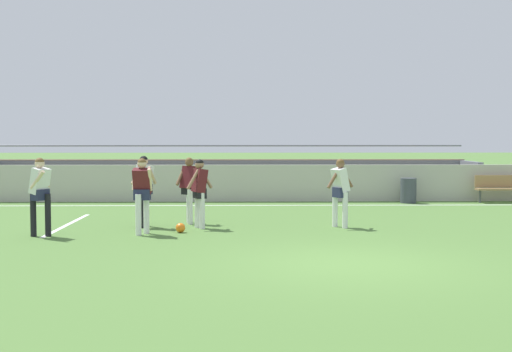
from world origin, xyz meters
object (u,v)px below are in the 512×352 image
(player_white_on_ball, at_px, (144,185))
(player_white_overlapping, at_px, (340,187))
(player_white_dropping_back, at_px, (40,189))
(bleacher_stand, at_px, (229,176))
(soccer_ball, at_px, (180,228))
(bench_centre_sideline, at_px, (503,186))
(player_dark_wide_right, at_px, (189,184))
(player_dark_pressing_high, at_px, (200,187))
(player_dark_challenging, at_px, (142,189))
(trash_bin, at_px, (408,191))

(player_white_on_ball, relative_size, player_white_overlapping, 1.04)
(player_white_dropping_back, bearing_deg, bleacher_stand, 68.27)
(soccer_ball, bearing_deg, player_white_overlapping, 12.47)
(player_white_overlapping, bearing_deg, bench_centre_sideline, 44.34)
(player_white_overlapping, relative_size, player_white_dropping_back, 0.96)
(bleacher_stand, distance_m, player_dark_wide_right, 7.72)
(player_dark_pressing_high, bearing_deg, player_white_on_ball, 170.64)
(player_dark_challenging, bearing_deg, trash_bin, 42.87)
(player_white_overlapping, distance_m, soccer_ball, 3.94)
(trash_bin, height_order, player_dark_challenging, player_dark_challenging)
(bench_centre_sideline, xyz_separation_m, soccer_ball, (-10.01, -6.94, -0.44))
(player_dark_challenging, distance_m, player_white_dropping_back, 2.20)
(player_white_on_ball, relative_size, soccer_ball, 7.82)
(player_white_overlapping, bearing_deg, player_dark_challenging, -166.43)
(player_white_overlapping, distance_m, player_white_dropping_back, 6.89)
(player_white_overlapping, bearing_deg, player_white_dropping_back, -168.59)
(player_white_overlapping, relative_size, player_dark_pressing_high, 1.00)
(player_white_on_ball, xyz_separation_m, player_white_overlapping, (4.71, -0.14, -0.05))
(bleacher_stand, distance_m, player_white_dropping_back, 10.61)
(player_dark_challenging, bearing_deg, soccer_ball, 18.44)
(bleacher_stand, bearing_deg, player_dark_wide_right, -96.31)
(trash_bin, relative_size, player_white_overlapping, 0.50)
(player_dark_challenging, bearing_deg, player_white_dropping_back, -173.22)
(player_dark_pressing_high, bearing_deg, player_white_overlapping, 1.49)
(player_dark_challenging, height_order, player_dark_wide_right, player_dark_challenging)
(bench_centre_sideline, bearing_deg, player_white_on_ball, -151.41)
(player_white_dropping_back, bearing_deg, player_white_on_ball, 36.28)
(player_dark_challenging, distance_m, player_dark_wide_right, 2.13)
(player_white_dropping_back, bearing_deg, trash_bin, 36.84)
(soccer_ball, bearing_deg, player_dark_pressing_high, 62.04)
(bleacher_stand, bearing_deg, trash_bin, -22.64)
(player_dark_wide_right, bearing_deg, trash_bin, 37.46)
(player_white_on_ball, distance_m, player_white_overlapping, 4.71)
(player_white_overlapping, distance_m, player_dark_wide_right, 3.77)
(bench_centre_sideline, bearing_deg, player_dark_pressing_high, -147.18)
(player_white_on_ball, bearing_deg, player_dark_pressing_high, -9.36)
(bleacher_stand, relative_size, player_white_on_ball, 10.29)
(bench_centre_sideline, distance_m, player_white_on_ball, 12.50)
(player_white_on_ball, bearing_deg, player_white_dropping_back, -143.72)
(player_dark_challenging, bearing_deg, player_dark_wide_right, 65.05)
(soccer_ball, bearing_deg, player_white_on_ball, 134.78)
(player_dark_wide_right, bearing_deg, player_dark_pressing_high, -71.00)
(player_dark_challenging, distance_m, player_white_overlapping, 4.70)
(bench_centre_sideline, relative_size, player_white_on_ball, 1.05)
(trash_bin, distance_m, player_white_dropping_back, 12.33)
(player_white_overlapping, relative_size, player_dark_wide_right, 1.00)
(player_dark_wide_right, bearing_deg, player_dark_challenging, -114.95)
(player_white_overlapping, height_order, player_dark_pressing_high, player_white_overlapping)
(player_white_on_ball, xyz_separation_m, soccer_ball, (0.96, -0.97, -0.92))
(trash_bin, xyz_separation_m, player_dark_challenging, (-7.67, -7.12, 0.61))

